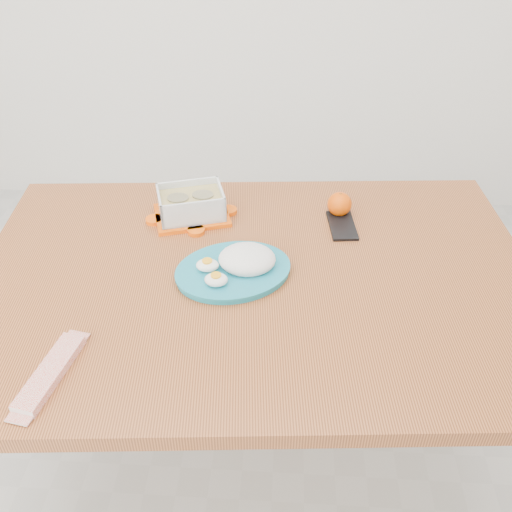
# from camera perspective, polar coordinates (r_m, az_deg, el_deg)

# --- Properties ---
(ground) EXTENTS (3.50, 3.50, 0.00)m
(ground) POSITION_cam_1_polar(r_m,az_deg,el_deg) (1.88, -4.89, -22.96)
(ground) COLOR #B7B7B2
(ground) RESTS_ON ground
(dining_table) EXTENTS (1.43, 1.01, 0.75)m
(dining_table) POSITION_cam_1_polar(r_m,az_deg,el_deg) (1.44, -0.00, -4.57)
(dining_table) COLOR #AF6231
(dining_table) RESTS_ON ground
(food_container) EXTENTS (0.23, 0.20, 0.08)m
(food_container) POSITION_cam_1_polar(r_m,az_deg,el_deg) (1.58, -6.52, 5.16)
(food_container) COLOR #FF5B07
(food_container) RESTS_ON dining_table
(orange_fruit) EXTENTS (0.07, 0.07, 0.07)m
(orange_fruit) POSITION_cam_1_polar(r_m,az_deg,el_deg) (1.60, 8.35, 5.16)
(orange_fruit) COLOR #E45B04
(orange_fruit) RESTS_ON dining_table
(rice_plate) EXTENTS (0.36, 0.36, 0.08)m
(rice_plate) POSITION_cam_1_polar(r_m,az_deg,el_deg) (1.38, -1.86, -0.90)
(rice_plate) COLOR teal
(rice_plate) RESTS_ON dining_table
(candy_bar) EXTENTS (0.09, 0.21, 0.02)m
(candy_bar) POSITION_cam_1_polar(r_m,az_deg,el_deg) (1.22, -19.89, -10.91)
(candy_bar) COLOR red
(candy_bar) RESTS_ON dining_table
(smartphone) EXTENTS (0.08, 0.14, 0.01)m
(smartphone) POSITION_cam_1_polar(r_m,az_deg,el_deg) (1.57, 8.60, 3.03)
(smartphone) COLOR black
(smartphone) RESTS_ON dining_table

